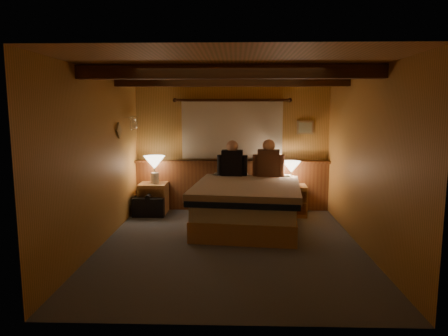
{
  "coord_description": "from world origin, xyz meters",
  "views": [
    {
      "loc": [
        0.08,
        -5.36,
        1.87
      ],
      "look_at": [
        -0.1,
        0.4,
        1.03
      ],
      "focal_mm": 32.0,
      "sensor_mm": 36.0,
      "label": 1
    }
  ],
  "objects_px": {
    "bed": "(247,204)",
    "person_right": "(269,161)",
    "duffel_bag": "(149,206)",
    "lamp_left": "(154,164)",
    "lamp_right": "(291,168)",
    "nightstand_left": "(153,198)",
    "nightstand_right": "(292,200)",
    "person_left": "(232,161)"
  },
  "relations": [
    {
      "from": "nightstand_left",
      "to": "person_right",
      "type": "xyz_separation_m",
      "value": [
        2.08,
        -0.13,
        0.71
      ]
    },
    {
      "from": "nightstand_right",
      "to": "duffel_bag",
      "type": "bearing_deg",
      "value": -175.81
    },
    {
      "from": "nightstand_right",
      "to": "person_left",
      "type": "xyz_separation_m",
      "value": [
        -1.07,
        0.02,
        0.7
      ]
    },
    {
      "from": "nightstand_left",
      "to": "lamp_left",
      "type": "xyz_separation_m",
      "value": [
        0.03,
        0.02,
        0.62
      ]
    },
    {
      "from": "bed",
      "to": "lamp_right",
      "type": "distance_m",
      "value": 1.19
    },
    {
      "from": "bed",
      "to": "lamp_left",
      "type": "xyz_separation_m",
      "value": [
        -1.67,
        0.83,
        0.53
      ]
    },
    {
      "from": "person_right",
      "to": "duffel_bag",
      "type": "bearing_deg",
      "value": -172.05
    },
    {
      "from": "lamp_left",
      "to": "person_left",
      "type": "relative_size",
      "value": 0.76
    },
    {
      "from": "lamp_left",
      "to": "lamp_right",
      "type": "relative_size",
      "value": 1.17
    },
    {
      "from": "bed",
      "to": "person_right",
      "type": "distance_m",
      "value": 0.99
    },
    {
      "from": "lamp_left",
      "to": "bed",
      "type": "bearing_deg",
      "value": -26.39
    },
    {
      "from": "person_left",
      "to": "lamp_left",
      "type": "bearing_deg",
      "value": 179.92
    },
    {
      "from": "nightstand_left",
      "to": "person_left",
      "type": "height_order",
      "value": "person_left"
    },
    {
      "from": "person_left",
      "to": "duffel_bag",
      "type": "relative_size",
      "value": 1.16
    },
    {
      "from": "bed",
      "to": "duffel_bag",
      "type": "bearing_deg",
      "value": 167.34
    },
    {
      "from": "lamp_left",
      "to": "nightstand_right",
      "type": "bearing_deg",
      "value": -2.94
    },
    {
      "from": "lamp_left",
      "to": "person_right",
      "type": "xyz_separation_m",
      "value": [
        2.05,
        -0.15,
        0.08
      ]
    },
    {
      "from": "lamp_left",
      "to": "person_left",
      "type": "bearing_deg",
      "value": -4.42
    },
    {
      "from": "lamp_right",
      "to": "duffel_bag",
      "type": "height_order",
      "value": "lamp_right"
    },
    {
      "from": "lamp_right",
      "to": "duffel_bag",
      "type": "distance_m",
      "value": 2.62
    },
    {
      "from": "lamp_right",
      "to": "person_right",
      "type": "distance_m",
      "value": 0.44
    },
    {
      "from": "person_left",
      "to": "person_right",
      "type": "distance_m",
      "value": 0.64
    },
    {
      "from": "nightstand_right",
      "to": "lamp_right",
      "type": "bearing_deg",
      "value": 119.43
    },
    {
      "from": "person_right",
      "to": "lamp_right",
      "type": "bearing_deg",
      "value": 14.69
    },
    {
      "from": "lamp_right",
      "to": "duffel_bag",
      "type": "bearing_deg",
      "value": -176.81
    },
    {
      "from": "nightstand_right",
      "to": "lamp_right",
      "type": "distance_m",
      "value": 0.57
    },
    {
      "from": "lamp_left",
      "to": "person_right",
      "type": "bearing_deg",
      "value": -4.21
    },
    {
      "from": "person_left",
      "to": "person_right",
      "type": "xyz_separation_m",
      "value": [
        0.64,
        -0.04,
        0.01
      ]
    },
    {
      "from": "lamp_right",
      "to": "person_right",
      "type": "relative_size",
      "value": 0.63
    },
    {
      "from": "nightstand_right",
      "to": "nightstand_left",
      "type": "bearing_deg",
      "value": 179.44
    },
    {
      "from": "bed",
      "to": "lamp_left",
      "type": "distance_m",
      "value": 1.94
    },
    {
      "from": "person_left",
      "to": "nightstand_right",
      "type": "bearing_deg",
      "value": 3.37
    },
    {
      "from": "nightstand_right",
      "to": "lamp_right",
      "type": "relative_size",
      "value": 1.27
    },
    {
      "from": "nightstand_left",
      "to": "lamp_left",
      "type": "relative_size",
      "value": 1.09
    },
    {
      "from": "nightstand_right",
      "to": "lamp_right",
      "type": "height_order",
      "value": "lamp_right"
    },
    {
      "from": "lamp_right",
      "to": "person_left",
      "type": "bearing_deg",
      "value": -178.8
    },
    {
      "from": "bed",
      "to": "person_left",
      "type": "xyz_separation_m",
      "value": [
        -0.26,
        0.72,
        0.6
      ]
    },
    {
      "from": "lamp_left",
      "to": "duffel_bag",
      "type": "xyz_separation_m",
      "value": [
        -0.06,
        -0.23,
        -0.72
      ]
    },
    {
      "from": "person_right",
      "to": "nightstand_left",
      "type": "bearing_deg",
      "value": -177.79
    },
    {
      "from": "bed",
      "to": "nightstand_right",
      "type": "distance_m",
      "value": 1.08
    },
    {
      "from": "person_right",
      "to": "duffel_bag",
      "type": "relative_size",
      "value": 1.2
    },
    {
      "from": "bed",
      "to": "duffel_bag",
      "type": "height_order",
      "value": "bed"
    }
  ]
}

